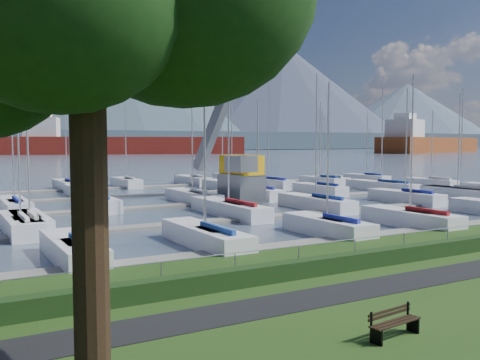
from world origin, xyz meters
TOP-DOWN VIEW (x-y plane):
  - path at (0.00, -3.00)m, footprint 160.00×2.00m
  - hedge at (0.00, -0.40)m, footprint 80.00×0.70m
  - fence at (0.00, 0.00)m, footprint 80.00×0.04m
  - docks at (0.00, 26.00)m, footprint 90.00×41.60m
  - bench_left at (-5.87, -7.10)m, footprint 1.84×0.63m
  - crane at (7.98, 26.21)m, footprint 6.72×13.18m
  - cargo_ship_mid at (54.47, 221.77)m, footprint 106.02×49.53m
  - cargo_ship_east at (205.72, 177.18)m, footprint 89.09×44.10m
  - sailboat_fleet at (-1.19, 28.87)m, footprint 75.39×49.59m

SIDE VIEW (x-z plane):
  - docks at x=0.00m, z-range -0.34..-0.09m
  - path at x=0.00m, z-range -0.01..0.03m
  - hedge at x=0.00m, z-range 0.00..0.70m
  - bench_left at x=-5.87m, z-range -0.01..0.84m
  - fence at x=0.00m, z-range 1.18..1.22m
  - cargo_ship_mid at x=54.47m, z-range -7.26..14.24m
  - cargo_ship_east at x=205.72m, z-range -7.09..14.41m
  - crane at x=7.98m, z-range -5.85..16.50m
  - sailboat_fleet at x=-1.19m, z-range -1.50..12.16m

